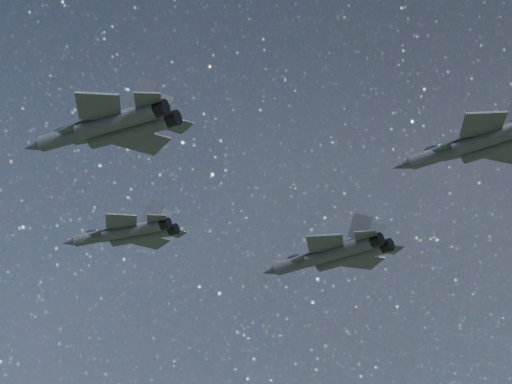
% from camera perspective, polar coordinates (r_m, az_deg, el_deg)
% --- Properties ---
extents(jet_lead, '(14.95, 10.68, 3.82)m').
position_cam_1_polar(jet_lead, '(94.94, -8.55, -2.69)').
color(jet_lead, '#2F333B').
extents(jet_left, '(17.23, 11.66, 4.34)m').
position_cam_1_polar(jet_left, '(92.16, 5.25, -4.16)').
color(jet_left, '#2F333B').
extents(jet_right, '(15.81, 11.19, 4.01)m').
position_cam_1_polar(jet_right, '(71.51, -9.68, 4.32)').
color(jet_right, '#2F333B').
extents(jet_slot, '(16.46, 11.26, 4.13)m').
position_cam_1_polar(jet_slot, '(80.21, 15.05, 3.26)').
color(jet_slot, '#2F333B').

